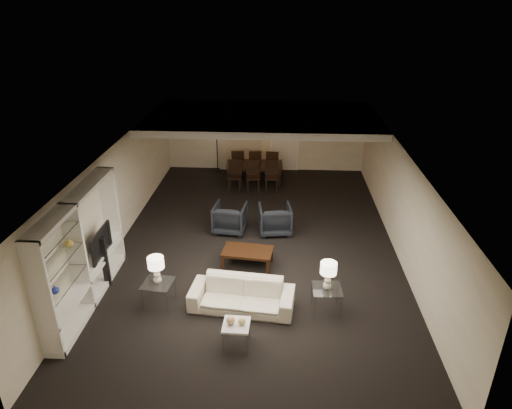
{
  "coord_description": "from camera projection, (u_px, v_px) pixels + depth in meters",
  "views": [
    {
      "loc": [
        0.6,
        -10.22,
        5.85
      ],
      "look_at": [
        0.0,
        0.0,
        1.1
      ],
      "focal_mm": 32.0,
      "sensor_mm": 36.0,
      "label": 1
    }
  ],
  "objects": [
    {
      "name": "chair_fm",
      "position": [
        255.0,
        163.0,
        15.86
      ],
      "size": [
        0.46,
        0.46,
        0.98
      ],
      "primitive_type": null,
      "rotation": [
        0.0,
        0.0,
        3.15
      ],
      "color": "black",
      "rests_on": "floor"
    },
    {
      "name": "vase_blue",
      "position": [
        55.0,
        289.0,
        7.98
      ],
      "size": [
        0.15,
        0.15,
        0.16
      ],
      "primitive_type": "imported",
      "color": "#242E9C",
      "rests_on": "media_unit"
    },
    {
      "name": "side_table_right",
      "position": [
        326.0,
        300.0,
        9.14
      ],
      "size": [
        0.59,
        0.59,
        0.54
      ],
      "primitive_type": null,
      "rotation": [
        0.0,
        0.0,
        0.03
      ],
      "color": "white",
      "rests_on": "floor"
    },
    {
      "name": "ceiling_soffit",
      "position": [
        263.0,
        118.0,
        13.91
      ],
      "size": [
        7.0,
        4.0,
        0.2
      ],
      "primitive_type": "cube",
      "color": "silver",
      "rests_on": "ceiling"
    },
    {
      "name": "armchair_left",
      "position": [
        230.0,
        218.0,
        12.2
      ],
      "size": [
        0.92,
        0.94,
        0.78
      ],
      "primitive_type": "imported",
      "rotation": [
        0.0,
        0.0,
        3.03
      ],
      "color": "black",
      "rests_on": "floor"
    },
    {
      "name": "table_lamp_right",
      "position": [
        328.0,
        276.0,
        8.9
      ],
      "size": [
        0.37,
        0.37,
        0.59
      ],
      "primitive_type": null,
      "rotation": [
        0.0,
        0.0,
        -0.13
      ],
      "color": "beige",
      "rests_on": "side_table_right"
    },
    {
      "name": "wall_left",
      "position": [
        117.0,
        196.0,
        11.41
      ],
      "size": [
        0.02,
        11.0,
        2.5
      ],
      "primitive_type": "cube",
      "color": "beige",
      "rests_on": "ground"
    },
    {
      "name": "marble_table",
      "position": [
        237.0,
        335.0,
        8.25
      ],
      "size": [
        0.49,
        0.49,
        0.48
      ],
      "primitive_type": null,
      "rotation": [
        0.0,
        0.0,
        -0.03
      ],
      "color": "silver",
      "rests_on": "floor"
    },
    {
      "name": "chair_fl",
      "position": [
        238.0,
        163.0,
        15.9
      ],
      "size": [
        0.46,
        0.46,
        0.98
      ],
      "primitive_type": null,
      "rotation": [
        0.0,
        0.0,
        3.17
      ],
      "color": "black",
      "rests_on": "floor"
    },
    {
      "name": "wall_back",
      "position": [
        265.0,
        136.0,
        16.21
      ],
      "size": [
        7.0,
        0.02,
        2.5
      ],
      "primitive_type": "cube",
      "color": "beige",
      "rests_on": "ground"
    },
    {
      "name": "chair_nm",
      "position": [
        253.0,
        177.0,
        14.69
      ],
      "size": [
        0.49,
        0.49,
        0.98
      ],
      "primitive_type": null,
      "rotation": [
        0.0,
        0.0,
        0.09
      ],
      "color": "black",
      "rests_on": "floor"
    },
    {
      "name": "painting",
      "position": [
        325.0,
        129.0,
        15.93
      ],
      "size": [
        0.95,
        0.04,
        0.65
      ],
      "primitive_type": "cube",
      "color": "#142D38",
      "rests_on": "wall_back"
    },
    {
      "name": "gold_gourd_b",
      "position": [
        242.0,
        321.0,
        8.11
      ],
      "size": [
        0.13,
        0.13,
        0.13
      ],
      "primitive_type": "sphere",
      "color": "#DFC476",
      "rests_on": "marble_table"
    },
    {
      "name": "ceiling",
      "position": [
        256.0,
        150.0,
        10.7
      ],
      "size": [
        7.0,
        11.0,
        0.02
      ],
      "primitive_type": "cube",
      "color": "silver",
      "rests_on": "ground"
    },
    {
      "name": "sofa",
      "position": [
        242.0,
        295.0,
        9.22
      ],
      "size": [
        2.17,
        1.04,
        0.61
      ],
      "primitive_type": "imported",
      "rotation": [
        0.0,
        0.0,
        -0.11
      ],
      "color": "beige",
      "rests_on": "floor"
    },
    {
      "name": "pendant_light",
      "position": [
        272.0,
        133.0,
        14.1
      ],
      "size": [
        0.52,
        0.52,
        0.24
      ],
      "primitive_type": "cylinder",
      "color": "#D8591E",
      "rests_on": "ceiling_soffit"
    },
    {
      "name": "armchair_right",
      "position": [
        275.0,
        219.0,
        12.14
      ],
      "size": [
        0.93,
        0.96,
        0.78
      ],
      "primitive_type": "imported",
      "rotation": [
        0.0,
        0.0,
        3.27
      ],
      "color": "black",
      "rests_on": "floor"
    },
    {
      "name": "table_lamp_left",
      "position": [
        157.0,
        270.0,
        9.08
      ],
      "size": [
        0.37,
        0.37,
        0.59
      ],
      "primitive_type": null,
      "rotation": [
        0.0,
        0.0,
        0.13
      ],
      "color": "beige",
      "rests_on": "side_table_left"
    },
    {
      "name": "floor_lamp",
      "position": [
        217.0,
        150.0,
        16.22
      ],
      "size": [
        0.26,
        0.26,
        1.58
      ],
      "primitive_type": null,
      "rotation": [
        0.0,
        0.0,
        0.16
      ],
      "color": "black",
      "rests_on": "floor"
    },
    {
      "name": "vase_amber",
      "position": [
        69.0,
        242.0,
        8.46
      ],
      "size": [
        0.18,
        0.18,
        0.18
      ],
      "primitive_type": "imported",
      "color": "#B4983C",
      "rests_on": "media_unit"
    },
    {
      "name": "side_table_left",
      "position": [
        159.0,
        294.0,
        9.32
      ],
      "size": [
        0.63,
        0.63,
        0.54
      ],
      "primitive_type": null,
      "rotation": [
        0.0,
        0.0,
        -0.11
      ],
      "color": "silver",
      "rests_on": "floor"
    },
    {
      "name": "curtains",
      "position": [
        240.0,
        137.0,
        16.2
      ],
      "size": [
        1.5,
        0.12,
        2.4
      ],
      "primitive_type": "cube",
      "color": "beige",
      "rests_on": "wall_back"
    },
    {
      "name": "wall_front",
      "position": [
        233.0,
        363.0,
        6.24
      ],
      "size": [
        7.0,
        0.02,
        2.5
      ],
      "primitive_type": "cube",
      "color": "beige",
      "rests_on": "ground"
    },
    {
      "name": "door",
      "position": [
        285.0,
        142.0,
        16.23
      ],
      "size": [
        0.9,
        0.05,
        2.1
      ],
      "primitive_type": "cube",
      "color": "silver",
      "rests_on": "wall_back"
    },
    {
      "name": "chair_nl",
      "position": [
        235.0,
        176.0,
        14.72
      ],
      "size": [
        0.47,
        0.47,
        0.98
      ],
      "primitive_type": null,
      "rotation": [
        0.0,
        0.0,
        -0.05
      ],
      "color": "black",
      "rests_on": "floor"
    },
    {
      "name": "gold_gourd_a",
      "position": [
        231.0,
        320.0,
        8.12
      ],
      "size": [
        0.15,
        0.15,
        0.15
      ],
      "primitive_type": "sphere",
      "color": "tan",
      "rests_on": "marble_table"
    },
    {
      "name": "media_unit",
      "position": [
        83.0,
        252.0,
        9.08
      ],
      "size": [
        0.38,
        3.4,
        2.35
      ],
      "primitive_type": null,
      "color": "white",
      "rests_on": "wall_left"
    },
    {
      "name": "chair_fr",
      "position": [
        273.0,
        163.0,
        15.83
      ],
      "size": [
        0.48,
        0.48,
        0.98
      ],
      "primitive_type": null,
      "rotation": [
        0.0,
        0.0,
        3.07
      ],
      "color": "black",
      "rests_on": "floor"
    },
    {
      "name": "floor",
      "position": [
        256.0,
        243.0,
        11.75
      ],
      "size": [
        11.0,
        11.0,
        0.0
      ],
      "primitive_type": "plane",
      "color": "black",
      "rests_on": "ground"
    },
    {
      "name": "dining_table",
      "position": [
        254.0,
        174.0,
        15.34
      ],
      "size": [
        1.91,
        1.12,
        0.66
      ],
      "primitive_type": "imported",
      "rotation": [
        0.0,
        0.0,
        0.04
      ],
      "color": "black",
      "rests_on": "floor"
    },
    {
      "name": "television",
      "position": [
        96.0,
        243.0,
        9.67
      ],
      "size": [
        1.02,
        0.13,
        0.59
      ],
      "primitive_type": "imported",
      "rotation": [
        0.0,
        0.0,
        1.57
      ],
      "color": "black",
      "rests_on": "media_unit"
    },
    {
      "name": "coffee_table",
      "position": [
        248.0,
        258.0,
        10.71
      ],
      "size": [
        1.22,
        0.8,
        0.41
      ],
      "primitive_type": null,
      "rotation": [
        0.0,
        0.0,
        -0.12
      ],
      "color": "black",
      "rests_on": "floor"
    },
    {
      "name": "chair_nr",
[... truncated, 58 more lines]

